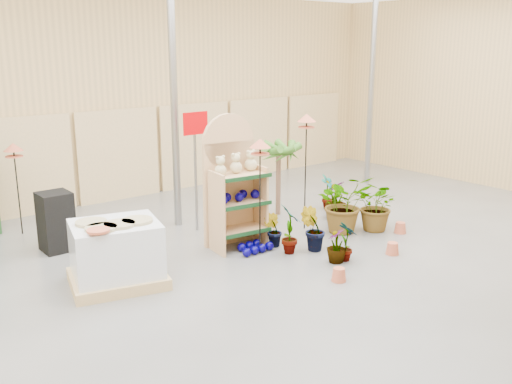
% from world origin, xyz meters
% --- Properties ---
extents(room, '(15.20, 12.10, 4.70)m').
position_xyz_m(room, '(0.00, 0.91, 2.21)').
color(room, '#5E5E5C').
rests_on(room, ground).
extents(display_shelf, '(1.01, 0.71, 2.26)m').
position_xyz_m(display_shelf, '(0.14, 1.93, 1.03)').
color(display_shelf, tan).
rests_on(display_shelf, ground).
extents(teddy_bears, '(0.83, 0.21, 0.35)m').
position_xyz_m(teddy_bears, '(0.16, 1.83, 1.43)').
color(teddy_bears, beige).
rests_on(teddy_bears, display_shelf).
extents(gazing_balls_shelf, '(0.83, 0.28, 0.16)m').
position_xyz_m(gazing_balls_shelf, '(0.14, 1.79, 0.89)').
color(gazing_balls_shelf, '#05005A').
rests_on(gazing_balls_shelf, display_shelf).
extents(gazing_balls_floor, '(0.63, 0.39, 0.15)m').
position_xyz_m(gazing_balls_floor, '(0.20, 1.42, 0.07)').
color(gazing_balls_floor, '#05005A').
rests_on(gazing_balls_floor, ground).
extents(pallet_stack, '(1.54, 1.39, 0.97)m').
position_xyz_m(pallet_stack, '(-2.16, 1.63, 0.46)').
color(pallet_stack, tan).
rests_on(pallet_stack, ground).
extents(charcoal_planters, '(0.50, 0.50, 1.00)m').
position_xyz_m(charcoal_planters, '(-2.31, 3.57, 0.50)').
color(charcoal_planters, black).
rests_on(charcoal_planters, ground).
extents(offer_sign, '(0.50, 0.08, 2.20)m').
position_xyz_m(offer_sign, '(0.10, 2.98, 1.57)').
color(offer_sign, gray).
rests_on(offer_sign, ground).
extents(bird_table_front, '(0.34, 0.34, 1.92)m').
position_xyz_m(bird_table_front, '(0.24, 1.32, 1.78)').
color(bird_table_front, black).
rests_on(bird_table_front, ground).
extents(bird_table_right, '(0.34, 0.34, 2.15)m').
position_xyz_m(bird_table_right, '(1.72, 1.80, 2.00)').
color(bird_table_right, black).
rests_on(bird_table_right, ground).
extents(bird_table_back, '(0.34, 0.34, 1.68)m').
position_xyz_m(bird_table_back, '(-2.51, 4.83, 1.55)').
color(bird_table_back, black).
rests_on(bird_table_back, ground).
extents(palm, '(0.70, 0.70, 1.59)m').
position_xyz_m(palm, '(1.94, 2.81, 1.34)').
color(palm, brown).
rests_on(palm, ground).
extents(potted_plant_0, '(0.48, 0.54, 0.86)m').
position_xyz_m(potted_plant_0, '(0.60, 0.99, 0.43)').
color(potted_plant_0, '#3C7722').
rests_on(potted_plant_0, ground).
extents(potted_plant_1, '(0.53, 0.52, 0.75)m').
position_xyz_m(potted_plant_1, '(1.00, 0.86, 0.37)').
color(potted_plant_1, '#3C7722').
rests_on(potted_plant_1, ground).
extents(potted_plant_2, '(1.23, 1.16, 1.09)m').
position_xyz_m(potted_plant_2, '(2.14, 1.21, 0.55)').
color(potted_plant_2, '#3C7722').
rests_on(potted_plant_2, ground).
extents(potted_plant_3, '(0.55, 0.55, 0.76)m').
position_xyz_m(potted_plant_3, '(2.64, 1.88, 0.38)').
color(potted_plant_3, '#3C7722').
rests_on(potted_plant_3, ground).
extents(potted_plant_4, '(0.45, 0.38, 0.74)m').
position_xyz_m(potted_plant_4, '(2.99, 2.45, 0.37)').
color(potted_plant_4, '#3C7722').
rests_on(potted_plant_4, ground).
extents(potted_plant_5, '(0.37, 0.40, 0.57)m').
position_xyz_m(potted_plant_5, '(0.62, 1.44, 0.29)').
color(potted_plant_5, '#3C7722').
rests_on(potted_plant_5, ground).
extents(potted_plant_7, '(0.44, 0.44, 0.56)m').
position_xyz_m(potted_plant_7, '(0.91, 0.24, 0.28)').
color(potted_plant_7, '#3C7722').
rests_on(potted_plant_7, ground).
extents(potted_plant_8, '(0.30, 0.39, 0.67)m').
position_xyz_m(potted_plant_8, '(1.08, 0.17, 0.33)').
color(potted_plant_8, '#3C7722').
rests_on(potted_plant_8, ground).
extents(potted_plant_10, '(0.88, 0.97, 0.95)m').
position_xyz_m(potted_plant_10, '(2.68, 0.87, 0.48)').
color(potted_plant_10, '#3C7722').
rests_on(potted_plant_10, ground).
extents(potted_plant_11, '(0.47, 0.47, 0.67)m').
position_xyz_m(potted_plant_11, '(1.30, 2.67, 0.34)').
color(potted_plant_11, '#3C7722').
rests_on(potted_plant_11, ground).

